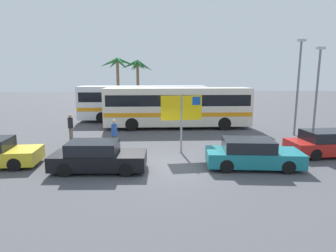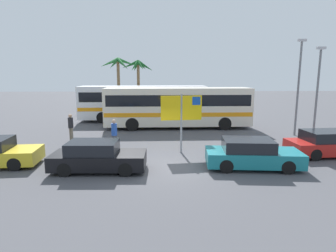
% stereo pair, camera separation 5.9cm
% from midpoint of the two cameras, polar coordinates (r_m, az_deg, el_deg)
% --- Properties ---
extents(ground, '(120.00, 120.00, 0.00)m').
position_cam_midpoint_polar(ground, '(13.30, -0.71, -8.08)').
color(ground, '#4C4C51').
extents(bus_front_coach, '(11.34, 2.56, 3.17)m').
position_cam_midpoint_polar(bus_front_coach, '(22.48, 1.82, 4.13)').
color(bus_front_coach, silver).
rests_on(bus_front_coach, ground).
extents(bus_rear_coach, '(11.34, 2.56, 3.17)m').
position_cam_midpoint_polar(bus_rear_coach, '(25.99, -5.18, 4.93)').
color(bus_rear_coach, white).
rests_on(bus_rear_coach, ground).
extents(ferry_sign, '(2.20, 0.27, 3.20)m').
position_cam_midpoint_polar(ferry_sign, '(15.09, 2.78, 3.18)').
color(ferry_sign, gray).
rests_on(ferry_sign, ground).
extents(car_teal, '(4.36, 2.13, 1.32)m').
position_cam_midpoint_polar(car_teal, '(13.47, 16.37, -5.44)').
color(car_teal, '#19757F').
rests_on(car_teal, ground).
extents(car_black, '(4.14, 1.82, 1.32)m').
position_cam_midpoint_polar(car_black, '(12.91, -14.08, -6.02)').
color(car_black, black).
rests_on(car_black, ground).
extents(car_red, '(4.58, 2.01, 1.32)m').
position_cam_midpoint_polar(car_red, '(17.10, 29.74, -3.09)').
color(car_red, red).
rests_on(car_red, ground).
extents(pedestrian_near_sign, '(0.32, 0.32, 1.75)m').
position_cam_midpoint_polar(pedestrian_near_sign, '(16.08, -10.86, -1.23)').
color(pedestrian_near_sign, '#4C4C51').
rests_on(pedestrian_near_sign, ground).
extents(pedestrian_by_bus, '(0.32, 0.32, 1.75)m').
position_cam_midpoint_polar(pedestrian_by_bus, '(19.02, -19.09, 0.16)').
color(pedestrian_by_bus, '#706656').
rests_on(pedestrian_by_bus, ground).
extents(lamp_post_left_side, '(0.56, 0.20, 5.93)m').
position_cam_midpoint_polar(lamp_post_left_side, '(20.92, 27.68, 6.64)').
color(lamp_post_left_side, slate).
rests_on(lamp_post_left_side, ground).
extents(lamp_post_right_side, '(0.56, 0.20, 6.51)m').
position_cam_midpoint_polar(lamp_post_right_side, '(21.41, 24.61, 7.73)').
color(lamp_post_right_side, slate).
rests_on(lamp_post_right_side, ground).
extents(palm_tree_seaside, '(4.13, 3.76, 6.03)m').
position_cam_midpoint_polar(palm_tree_seaside, '(32.02, -10.19, 11.46)').
color(palm_tree_seaside, brown).
rests_on(palm_tree_seaside, ground).
extents(palm_tree_inland, '(3.68, 3.51, 5.82)m').
position_cam_midpoint_polar(palm_tree_inland, '(32.78, -6.16, 11.09)').
color(palm_tree_inland, brown).
rests_on(palm_tree_inland, ground).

